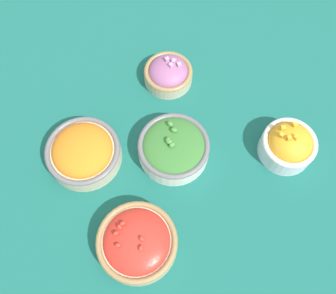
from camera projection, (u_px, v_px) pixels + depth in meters
ground_plane at (168, 152)px, 0.85m from camera, size 3.00×3.00×0.00m
bowl_broccoli at (174, 147)px, 0.82m from camera, size 0.16×0.16×0.07m
bowl_squash at (288, 145)px, 0.81m from camera, size 0.12×0.12×0.09m
bowl_cherry_tomatoes at (137, 242)px, 0.74m from camera, size 0.16×0.16×0.07m
bowl_red_onion at (168, 73)px, 0.90m from camera, size 0.12×0.12×0.07m
bowl_carrots at (83, 152)px, 0.81m from camera, size 0.16×0.16×0.07m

